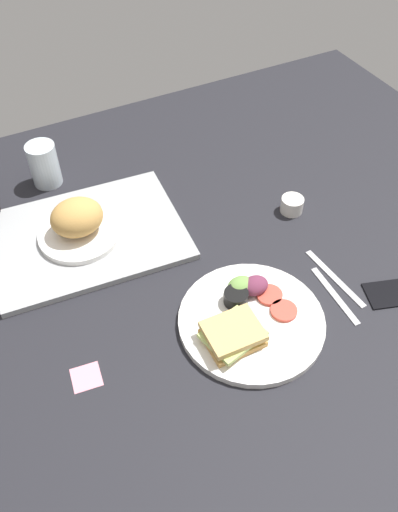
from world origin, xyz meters
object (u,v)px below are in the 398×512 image
serving_tray (87,236)px  knife (335,278)px  fork (335,295)px  espresso_cup (292,205)px  plate_with_salad (248,318)px  sticky_note (86,377)px  drinking_glass (44,165)px  bread_plate_near (78,223)px

serving_tray → knife: size_ratio=2.37×
fork → espresso_cup: bearing=-11.2°
plate_with_salad → knife: 23.74cm
sticky_note → drinking_glass: bearing=80.6°
plate_with_salad → sticky_note: plate_with_salad is taller
bread_plate_near → fork: (43.75, -41.44, -5.36)cm
bread_plate_near → knife: (46.75, -37.44, -5.36)cm
serving_tray → fork: size_ratio=2.65×
espresso_cup → sticky_note: bearing=-160.5°
serving_tray → espresso_cup: bearing=-15.9°
serving_tray → espresso_cup: (49.05, -13.95, 1.20)cm
serving_tray → drinking_glass: drinking_glass is taller
serving_tray → bread_plate_near: bearing=169.8°
bread_plate_near → plate_with_salad: bread_plate_near is taller
bread_plate_near → knife: bearing=-38.7°
bread_plate_near → drinking_glass: size_ratio=1.65×
bread_plate_near → sticky_note: (-10.99, -35.98, -5.55)cm
serving_tray → plate_with_salad: bearing=-60.8°
drinking_glass → espresso_cup: (51.49, -38.95, -3.82)cm
fork → bread_plate_near: bearing=49.3°
drinking_glass → knife: size_ratio=0.61×
plate_with_salad → sticky_note: 34.27cm
espresso_cup → fork: bearing=-104.0°
bread_plate_near → plate_with_salad: (23.11, -39.03, -3.97)cm
fork → knife: same height
sticky_note → knife: bearing=-1.4°
plate_with_salad → espresso_cup: 36.98cm
drinking_glass → serving_tray: bearing=-84.4°
knife → drinking_glass: bearing=33.5°
drinking_glass → espresso_cup: drinking_glass is taller
serving_tray → bread_plate_near: 5.03cm
bread_plate_near → fork: size_ratio=1.13×
sticky_note → serving_tray: bearing=70.8°
serving_tray → plate_with_salad: size_ratio=1.48×
plate_with_salad → drinking_glass: (-24.07, 63.77, 4.18)cm
espresso_cup → knife: (-3.77, -23.23, -1.75)cm
fork → knife: bearing=-34.1°
serving_tray → espresso_cup: 51.01cm
plate_with_salad → drinking_glass: size_ratio=2.62×
drinking_glass → fork: size_ratio=0.68×
plate_with_salad → fork: bearing=-6.6°
plate_with_salad → drinking_glass: drinking_glass is taller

